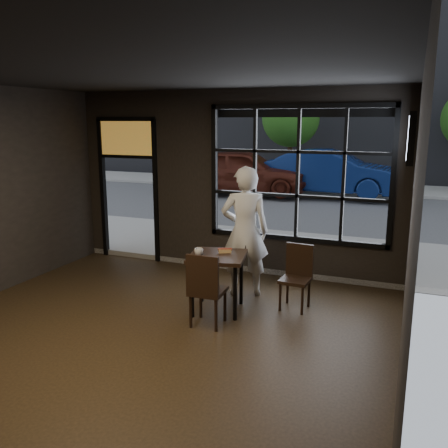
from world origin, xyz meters
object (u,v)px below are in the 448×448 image
at_px(chair_near, 208,288).
at_px(man, 245,232).
at_px(cafe_table, 217,283).
at_px(navy_car, 330,173).

xyz_separation_m(chair_near, man, (0.07, 1.26, 0.50)).
height_order(cafe_table, navy_car, navy_car).
distance_m(chair_near, navy_car, 11.27).
xyz_separation_m(chair_near, navy_car, (-0.29, 11.26, 0.39)).
bearing_deg(navy_car, man, -176.47).
bearing_deg(cafe_table, navy_car, 79.39).
bearing_deg(navy_car, cafe_table, -177.34).
bearing_deg(chair_near, cafe_table, -84.62).
relative_size(cafe_table, man, 0.41).
height_order(chair_near, navy_car, navy_car).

